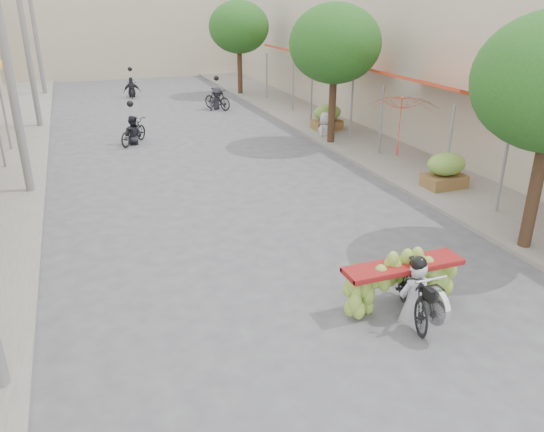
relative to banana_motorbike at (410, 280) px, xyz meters
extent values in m
cube|color=gray|center=(5.63, 12.34, -0.65)|extent=(4.00, 60.00, 0.12)
cylinder|color=slate|center=(-7.67, 14.54, 0.57)|extent=(0.08, 0.08, 2.55)
cylinder|color=slate|center=(-7.67, 18.14, 0.57)|extent=(0.08, 0.08, 2.55)
cube|color=#B6AD97|center=(10.63, 11.34, 2.29)|extent=(8.00, 40.00, 6.00)
cylinder|color=slate|center=(4.93, 3.24, 0.57)|extent=(0.08, 0.08, 2.55)
cube|color=#A73116|center=(5.75, 7.34, 2.04)|extent=(1.77, 4.20, 0.53)
cylinder|color=slate|center=(4.93, 5.44, 0.57)|extent=(0.08, 0.08, 2.55)
cylinder|color=slate|center=(4.93, 9.24, 0.57)|extent=(0.08, 0.08, 2.55)
cube|color=#A73116|center=(5.75, 13.34, 2.04)|extent=(1.77, 4.20, 0.53)
cylinder|color=slate|center=(4.93, 11.44, 0.57)|extent=(0.08, 0.08, 2.55)
cylinder|color=slate|center=(4.93, 15.24, 0.57)|extent=(0.08, 0.08, 2.55)
cube|color=#A73116|center=(5.75, 19.34, 2.04)|extent=(1.77, 4.20, 0.53)
cylinder|color=slate|center=(4.93, 17.44, 0.57)|extent=(0.08, 0.08, 2.55)
cylinder|color=slate|center=(4.93, 21.24, 0.57)|extent=(0.08, 0.08, 2.55)
cube|color=#C0B398|center=(-1.37, 35.34, 2.79)|extent=(20.00, 6.00, 7.00)
cylinder|color=slate|center=(-6.77, 9.34, 3.29)|extent=(0.24, 0.24, 8.00)
cylinder|color=slate|center=(-6.77, 18.34, 3.29)|extent=(0.24, 0.24, 8.00)
cylinder|color=slate|center=(-6.77, 27.34, 3.29)|extent=(0.24, 0.24, 8.00)
cylinder|color=#3A2719|center=(4.03, 1.34, 0.89)|extent=(0.28, 0.28, 3.20)
cylinder|color=#3A2719|center=(4.03, 11.34, 0.89)|extent=(0.28, 0.28, 3.20)
ellipsoid|color=#225819|center=(4.03, 11.34, 3.09)|extent=(3.40, 3.40, 2.90)
cylinder|color=#3A2719|center=(4.03, 23.34, 0.89)|extent=(0.28, 0.28, 3.20)
ellipsoid|color=#225819|center=(4.03, 23.34, 3.09)|extent=(3.40, 3.40, 2.90)
cube|color=brown|center=(4.83, 5.34, -0.34)|extent=(1.20, 0.80, 0.50)
ellipsoid|color=#6F9F3B|center=(4.83, 5.34, 0.24)|extent=(1.20, 0.88, 0.66)
cube|color=brown|center=(4.83, 13.34, -0.34)|extent=(1.20, 0.80, 0.50)
ellipsoid|color=#6F9F3B|center=(4.83, 13.34, 0.24)|extent=(1.20, 0.88, 0.66)
imported|color=black|center=(0.00, -0.11, -0.16)|extent=(1.09, 1.94, 1.10)
cylinder|color=silver|center=(0.00, -0.76, -0.09)|extent=(0.10, 0.66, 0.66)
cube|color=black|center=(0.00, -0.66, 0.09)|extent=(0.28, 0.22, 0.22)
cylinder|color=silver|center=(0.00, -0.56, 0.31)|extent=(0.60, 0.05, 0.05)
cube|color=maroon|center=(0.00, 0.24, 0.17)|extent=(2.29, 0.55, 0.10)
imported|color=silver|center=(0.00, -0.16, 0.45)|extent=(0.62, 0.46, 1.72)
sphere|color=black|center=(0.00, -0.19, 1.29)|extent=(0.28, 0.28, 0.28)
imported|color=red|center=(4.44, 7.26, 1.88)|extent=(2.83, 2.83, 1.97)
imported|color=beige|center=(4.34, 12.48, 0.33)|extent=(1.05, 0.96, 1.83)
imported|color=black|center=(-3.22, 14.15, -0.22)|extent=(1.53, 1.80, 0.98)
imported|color=#222229|center=(-3.22, 14.15, 0.42)|extent=(0.93, 0.85, 1.65)
sphere|color=black|center=(-3.22, 14.15, 0.87)|extent=(0.26, 0.26, 0.26)
imported|color=black|center=(1.65, 19.65, -0.17)|extent=(1.36, 1.83, 1.07)
imported|color=#222229|center=(1.65, 19.65, 0.42)|extent=(1.19, 1.01, 1.65)
sphere|color=black|center=(1.65, 19.65, 0.87)|extent=(0.26, 0.26, 0.26)
imported|color=black|center=(-2.02, 24.88, -0.31)|extent=(0.71, 1.47, 0.80)
imported|color=#222229|center=(-2.02, 24.88, 0.42)|extent=(1.03, 0.67, 1.65)
sphere|color=black|center=(-2.02, 24.88, 0.87)|extent=(0.26, 0.26, 0.26)
camera|label=1|loc=(-5.21, -6.93, 4.70)|focal=35.00mm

